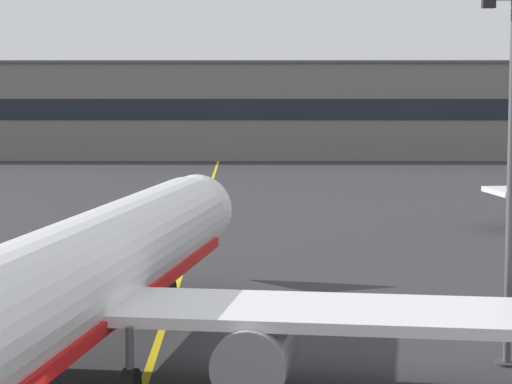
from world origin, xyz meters
The scene contains 5 objects.
taxiway_centreline centered at (0.00, 30.00, 0.00)m, with size 0.30×180.00×0.01m, color yellow.
airliner_foreground centered at (-1.95, 8.48, 3.37)m, with size 32.36×41.45×11.65m.
apron_lamp_post centered at (12.93, 11.75, 6.75)m, with size 2.24×0.90×12.89m.
safety_cone_by_nose_gear centered at (-1.46, 25.75, 0.26)m, with size 0.44×0.44×0.55m.
terminal_building centered at (-1.65, 121.97, 6.68)m, with size 147.67×12.40×13.36m.
Camera 1 is at (4.42, -24.78, 9.69)m, focal length 74.33 mm.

